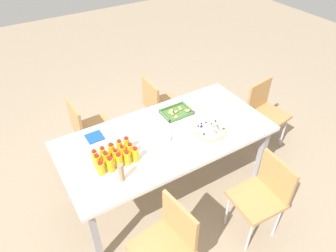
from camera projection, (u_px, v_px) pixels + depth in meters
ground_plane at (167, 187)px, 3.43m from camera, size 12.00×12.00×0.00m
party_table at (166, 140)px, 3.00m from camera, size 2.03×0.98×0.75m
chair_far_right at (159, 104)px, 3.81m from camera, size 0.40×0.40×0.83m
chair_near_right at (263, 193)px, 2.73m from camera, size 0.42×0.42×0.83m
chair_far_left at (88, 127)px, 3.45m from camera, size 0.41×0.41×0.83m
chair_near_left at (168, 241)px, 2.37m from camera, size 0.45×0.45×0.83m
chair_end at (265, 110)px, 3.71m from camera, size 0.45×0.45×0.83m
juice_bottle_0 at (101, 168)px, 2.53m from camera, size 0.06×0.06×0.13m
juice_bottle_1 at (110, 165)px, 2.55m from camera, size 0.06×0.06×0.15m
juice_bottle_2 at (119, 161)px, 2.59m from camera, size 0.06×0.06×0.15m
juice_bottle_3 at (127, 158)px, 2.62m from camera, size 0.06×0.06×0.14m
juice_bottle_4 at (135, 154)px, 2.65m from camera, size 0.06×0.06×0.14m
juice_bottle_5 at (98, 162)px, 2.58m from camera, size 0.06×0.06×0.15m
juice_bottle_6 at (106, 159)px, 2.61m from camera, size 0.06×0.06×0.14m
juice_bottle_7 at (116, 156)px, 2.65m from camera, size 0.05×0.05×0.13m
juice_bottle_8 at (122, 152)px, 2.67m from camera, size 0.05×0.05×0.14m
juice_bottle_9 at (130, 150)px, 2.70m from camera, size 0.05×0.05×0.13m
juice_bottle_10 at (95, 157)px, 2.63m from camera, size 0.06×0.06×0.14m
juice_bottle_11 at (103, 154)px, 2.66m from camera, size 0.05×0.05×0.14m
juice_bottle_12 at (112, 150)px, 2.69m from camera, size 0.06×0.06×0.14m
juice_bottle_13 at (120, 147)px, 2.72m from camera, size 0.05×0.05×0.15m
juice_bottle_14 at (127, 144)px, 2.75m from camera, size 0.06×0.06×0.15m
fruit_pizza at (210, 130)px, 2.99m from camera, size 0.32×0.32×0.05m
snack_tray at (177, 112)px, 3.22m from camera, size 0.30×0.22×0.04m
plate_stack at (160, 137)px, 2.90m from camera, size 0.20×0.20×0.04m
napkin_stack at (94, 137)px, 2.92m from camera, size 0.15×0.15×0.01m
cardboard_tube at (121, 173)px, 2.46m from camera, size 0.04×0.04×0.17m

